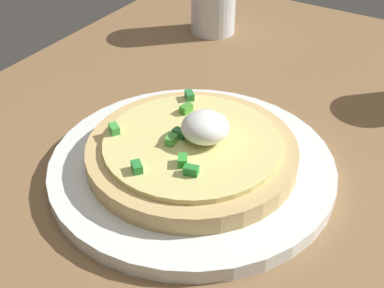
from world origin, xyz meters
TOP-DOWN VIEW (x-y plane):
  - dining_table at (0.00, 0.00)cm, footprint 90.92×69.75cm
  - plate at (2.76, -2.54)cm, footprint 27.73×27.73cm
  - pizza at (2.71, -2.50)cm, footprint 20.26×20.26cm
  - cup_near at (-27.67, -17.63)cm, footprint 6.53×6.53cm

SIDE VIEW (x-z plane):
  - dining_table at x=0.00cm, z-range 0.00..3.19cm
  - plate at x=2.76cm, z-range 3.19..4.66cm
  - pizza at x=2.71cm, z-range 3.39..8.52cm
  - cup_near at x=-27.67cm, z-range 2.77..13.11cm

